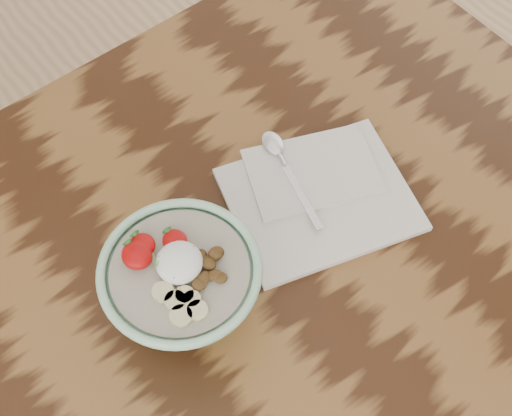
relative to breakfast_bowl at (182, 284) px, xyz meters
The scene contains 4 objects.
table 17.97cm from the breakfast_bowl, 160.15° to the left, with size 160.00×90.00×75.00cm.
breakfast_bowl is the anchor object (origin of this frame).
napkin 27.17cm from the breakfast_bowl, ahead, with size 31.95×28.52×1.65cm.
spoon 28.01cm from the breakfast_bowl, 22.48° to the left, with size 6.93×19.09×1.00cm.
Camera 1 is at (-9.97, -39.19, 167.63)cm, focal length 50.00 mm.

